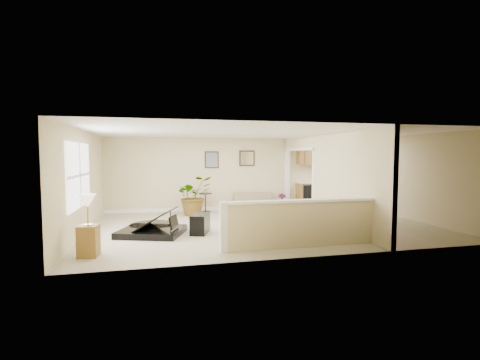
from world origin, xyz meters
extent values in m
plane|color=beige|center=(0.00, 0.00, 0.00)|extent=(9.00, 9.00, 0.00)
cube|color=beige|center=(0.00, 3.00, 1.25)|extent=(9.00, 0.04, 2.50)
cube|color=beige|center=(0.00, -3.00, 1.25)|extent=(9.00, 0.04, 2.50)
cube|color=beige|center=(-4.50, 0.00, 1.25)|extent=(0.04, 6.00, 2.50)
cube|color=beige|center=(4.50, 0.00, 1.25)|extent=(0.04, 6.00, 2.50)
cube|color=white|center=(0.00, 0.00, 2.50)|extent=(9.00, 6.00, 0.04)
cube|color=gray|center=(3.15, 0.00, 0.00)|extent=(2.70, 6.00, 0.01)
cube|color=beige|center=(1.80, -1.20, 1.25)|extent=(0.12, 3.60, 2.50)
cube|color=beige|center=(1.80, 1.77, 2.30)|extent=(0.12, 2.35, 0.40)
cube|color=beige|center=(0.15, -2.30, 0.47)|extent=(3.30, 0.12, 0.95)
cube|color=white|center=(0.15, -2.30, 0.96)|extent=(3.40, 0.22, 0.05)
cube|color=white|center=(-1.50, -2.30, 0.50)|extent=(0.14, 0.14, 1.00)
cube|color=white|center=(-4.49, -0.50, 1.45)|extent=(0.05, 2.15, 1.45)
cube|color=#332112|center=(-0.95, 2.98, 1.75)|extent=(0.48, 0.03, 0.58)
cube|color=#87556E|center=(-0.95, 2.96, 1.75)|extent=(0.40, 0.01, 0.50)
cube|color=#332112|center=(0.30, 2.98, 1.80)|extent=(0.55, 0.03, 0.55)
cube|color=silver|center=(0.30, 2.96, 1.80)|extent=(0.46, 0.01, 0.46)
cube|color=olive|center=(3.30, 2.70, 0.45)|extent=(2.30, 0.60, 0.90)
cube|color=silver|center=(3.30, 2.70, 0.92)|extent=(2.36, 0.65, 0.04)
cube|color=black|center=(2.50, 2.69, 0.43)|extent=(0.60, 0.60, 0.84)
cube|color=olive|center=(3.30, 2.82, 1.95)|extent=(2.30, 0.35, 0.75)
cube|color=black|center=(-2.91, -0.44, 0.76)|extent=(1.75, 1.63, 0.30)
cylinder|color=black|center=(-3.06, 0.10, 0.76)|extent=(1.22, 1.22, 0.30)
cube|color=silver|center=(-2.06, -0.44, 0.72)|extent=(0.52, 1.00, 0.02)
cube|color=black|center=(-3.01, -0.34, 1.02)|extent=(1.43, 1.43, 0.67)
cube|color=black|center=(-1.76, -0.54, 0.24)|extent=(0.57, 0.79, 0.47)
cube|color=tan|center=(0.49, 2.56, 0.19)|extent=(1.40, 0.84, 0.38)
cube|color=tan|center=(0.49, 2.86, 0.58)|extent=(1.38, 0.24, 0.40)
cube|color=tan|center=(-0.11, 2.56, 0.46)|extent=(0.20, 0.78, 0.15)
cube|color=tan|center=(1.10, 2.56, 0.46)|extent=(0.20, 0.78, 0.15)
cylinder|color=black|center=(-1.23, 2.58, 0.01)|extent=(0.32, 0.32, 0.03)
cylinder|color=black|center=(-1.23, 2.58, 0.32)|extent=(0.03, 0.03, 0.62)
cylinder|color=black|center=(-1.23, 2.58, 0.63)|extent=(0.44, 0.44, 0.03)
cylinder|color=black|center=(-1.66, 2.16, 0.12)|extent=(0.36, 0.36, 0.25)
imported|color=#164715|center=(-1.66, 2.16, 0.62)|extent=(1.38, 1.29, 1.25)
cylinder|color=black|center=(1.45, 2.54, 0.10)|extent=(0.30, 0.30, 0.21)
imported|color=#164715|center=(1.45, 2.54, 0.29)|extent=(0.36, 0.36, 0.57)
cube|color=olive|center=(-4.02, -2.04, 0.30)|extent=(0.38, 0.38, 0.59)
cylinder|color=gold|center=(-4.02, -2.04, 0.60)|extent=(0.16, 0.16, 0.02)
cylinder|color=gold|center=(-4.02, -2.04, 0.80)|extent=(0.03, 0.03, 0.40)
cone|color=#F1DEC5|center=(-4.02, -2.04, 1.05)|extent=(0.32, 0.32, 0.26)
camera|label=1|loc=(-2.70, -8.91, 1.89)|focal=26.00mm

